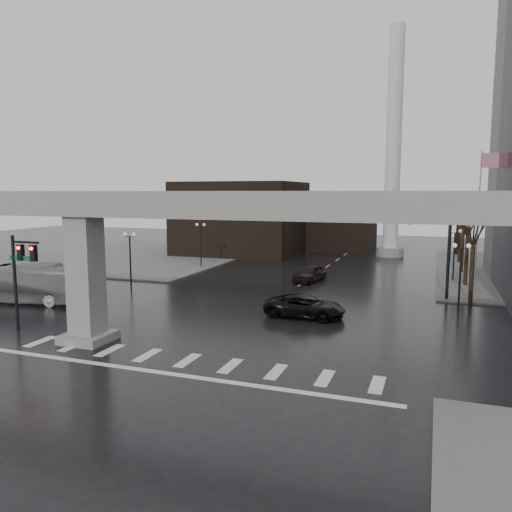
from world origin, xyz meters
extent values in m
plane|color=black|center=(0.00, 0.00, 0.00)|extent=(160.00, 160.00, 0.00)
cube|color=slate|center=(-26.00, 36.00, 0.07)|extent=(28.00, 36.00, 0.15)
cube|color=gray|center=(0.00, 0.00, 8.00)|extent=(48.00, 2.20, 1.40)
cube|color=gray|center=(-7.00, 0.00, 3.65)|extent=(1.60, 1.60, 7.30)
cube|color=gray|center=(-7.00, 0.00, 0.25)|extent=(2.60, 2.60, 0.50)
cube|color=black|center=(-14.00, 42.00, 5.00)|extent=(16.00, 14.00, 10.00)
cube|color=black|center=(-2.00, 52.00, 4.00)|extent=(10.00, 10.00, 8.00)
cylinder|color=silver|center=(6.00, 46.00, 15.00)|extent=(2.00, 2.00, 30.00)
cylinder|color=gray|center=(6.00, 46.00, 0.60)|extent=(3.60, 3.60, 1.20)
cylinder|color=black|center=(12.80, 18.80, 4.00)|extent=(0.24, 0.24, 8.00)
cylinder|color=black|center=(6.80, 18.80, 7.20)|extent=(12.00, 0.18, 0.18)
cube|color=black|center=(9.80, 18.80, 6.55)|extent=(0.35, 0.30, 1.00)
cube|color=black|center=(6.30, 18.80, 6.55)|extent=(0.35, 0.30, 1.00)
cube|color=black|center=(2.80, 18.80, 6.55)|extent=(0.35, 0.30, 1.00)
sphere|color=#FF0C05|center=(9.80, 18.62, 6.85)|extent=(0.20, 0.20, 0.20)
cube|color=#0D5D2E|center=(11.30, 18.80, 7.00)|extent=(1.80, 0.05, 0.35)
cube|color=#0D5D2E|center=(4.80, 18.80, 7.00)|extent=(1.80, 0.05, 0.35)
cylinder|color=black|center=(-12.80, 0.50, 3.00)|extent=(0.20, 0.20, 6.00)
cylinder|color=black|center=(-11.80, 0.50, 5.60)|extent=(2.00, 0.14, 0.14)
cube|color=black|center=(-12.20, 0.50, 4.95)|extent=(0.35, 0.30, 1.00)
cube|color=black|center=(-11.20, 0.50, 4.95)|extent=(0.35, 0.30, 1.00)
cube|color=#0D5D2E|center=(-12.30, 0.50, 4.60)|extent=(1.60, 0.05, 0.30)
cylinder|color=silver|center=(15.00, 22.00, 6.00)|extent=(0.12, 0.12, 12.00)
cube|color=#B2131B|center=(16.00, 22.00, 11.20)|extent=(2.00, 0.03, 1.20)
cylinder|color=black|center=(13.50, 14.00, 2.40)|extent=(0.14, 0.14, 4.80)
cube|color=black|center=(13.50, 14.00, 4.75)|extent=(0.90, 0.06, 0.06)
sphere|color=silver|center=(13.05, 14.00, 4.95)|extent=(0.32, 0.32, 0.32)
sphere|color=silver|center=(13.95, 14.00, 4.95)|extent=(0.32, 0.32, 0.32)
cylinder|color=black|center=(13.50, 28.00, 2.40)|extent=(0.14, 0.14, 4.80)
cube|color=black|center=(13.50, 28.00, 4.75)|extent=(0.90, 0.06, 0.06)
sphere|color=silver|center=(13.05, 28.00, 4.95)|extent=(0.32, 0.32, 0.32)
sphere|color=silver|center=(13.95, 28.00, 4.95)|extent=(0.32, 0.32, 0.32)
cylinder|color=black|center=(13.50, 42.00, 2.40)|extent=(0.14, 0.14, 4.80)
cube|color=black|center=(13.50, 42.00, 4.75)|extent=(0.90, 0.06, 0.06)
sphere|color=silver|center=(13.05, 42.00, 4.95)|extent=(0.32, 0.32, 0.32)
sphere|color=silver|center=(13.95, 42.00, 4.95)|extent=(0.32, 0.32, 0.32)
cylinder|color=black|center=(-13.50, 14.00, 2.40)|extent=(0.14, 0.14, 4.80)
cube|color=black|center=(-13.50, 14.00, 4.75)|extent=(0.90, 0.06, 0.06)
sphere|color=silver|center=(-13.95, 14.00, 4.95)|extent=(0.32, 0.32, 0.32)
sphere|color=silver|center=(-13.05, 14.00, 4.95)|extent=(0.32, 0.32, 0.32)
cylinder|color=black|center=(-13.50, 28.00, 2.40)|extent=(0.14, 0.14, 4.80)
cube|color=black|center=(-13.50, 28.00, 4.75)|extent=(0.90, 0.06, 0.06)
sphere|color=silver|center=(-13.95, 28.00, 4.95)|extent=(0.32, 0.32, 0.32)
sphere|color=silver|center=(-13.05, 28.00, 4.95)|extent=(0.32, 0.32, 0.32)
cylinder|color=black|center=(-13.50, 42.00, 2.40)|extent=(0.14, 0.14, 4.80)
cube|color=black|center=(-13.50, 42.00, 4.75)|extent=(0.90, 0.06, 0.06)
sphere|color=silver|center=(-13.95, 42.00, 4.95)|extent=(0.32, 0.32, 0.32)
sphere|color=silver|center=(-13.05, 42.00, 4.95)|extent=(0.32, 0.32, 0.32)
cylinder|color=black|center=(14.50, 18.00, 2.27)|extent=(0.34, 0.34, 4.55)
cylinder|color=black|center=(14.50, 18.00, 6.01)|extent=(0.12, 1.52, 2.98)
cylinder|color=black|center=(15.00, 18.25, 5.78)|extent=(0.83, 1.14, 2.51)
cylinder|color=black|center=(14.50, 26.00, 2.33)|extent=(0.34, 0.34, 4.66)
cylinder|color=black|center=(14.50, 26.00, 6.15)|extent=(0.12, 1.55, 3.05)
cylinder|color=black|center=(15.00, 26.25, 5.91)|extent=(0.85, 1.16, 2.57)
cylinder|color=black|center=(14.50, 34.00, 2.38)|extent=(0.34, 0.34, 4.76)
cylinder|color=black|center=(14.50, 34.00, 6.29)|extent=(0.12, 1.59, 3.11)
cylinder|color=black|center=(15.00, 34.25, 6.05)|extent=(0.86, 1.18, 2.62)
cylinder|color=black|center=(14.50, 42.00, 2.43)|extent=(0.34, 0.34, 4.87)
cylinder|color=black|center=(14.50, 42.00, 6.43)|extent=(0.12, 1.62, 3.18)
cylinder|color=black|center=(15.00, 42.25, 6.18)|extent=(0.88, 1.20, 2.68)
cylinder|color=black|center=(14.50, 50.00, 2.48)|extent=(0.34, 0.34, 4.97)
cylinder|color=black|center=(14.50, 50.00, 6.57)|extent=(0.12, 1.65, 3.25)
cylinder|color=black|center=(15.00, 50.25, 6.31)|extent=(0.89, 1.23, 2.74)
imported|color=black|center=(3.44, 9.81, 0.78)|extent=(5.65, 2.69, 1.56)
imported|color=gray|center=(-18.40, 6.87, 1.56)|extent=(11.40, 3.94, 3.11)
imported|color=black|center=(0.42, 23.54, 0.81)|extent=(2.85, 5.07, 1.63)
camera|label=1|loc=(11.81, -23.17, 8.66)|focal=35.00mm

